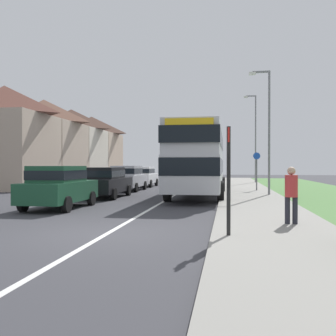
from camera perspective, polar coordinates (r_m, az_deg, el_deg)
The scene contains 14 objects.
ground_plane at distance 9.79m, azimuth -9.15°, elevation -9.69°, with size 120.00×120.00×0.00m, color #38383D.
lane_marking_centre at distance 17.50m, azimuth -1.01°, elevation -5.19°, with size 0.14×60.00×0.01m, color silver.
pavement_near_side at distance 15.30m, azimuth 13.43°, elevation -5.80°, with size 3.20×68.00×0.12m, color gray.
double_decker_bus at distance 20.76m, azimuth 4.53°, elevation 1.60°, with size 2.80×10.31×3.70m.
parked_car_dark_green at distance 15.76m, azimuth -15.88°, elevation -2.48°, with size 1.90×4.12×1.69m.
parked_car_black at distance 20.55m, azimuth -9.41°, elevation -1.90°, with size 2.00×4.52×1.60m.
parked_car_silver at distance 25.74m, azimuth -6.05°, elevation -1.35°, with size 1.94×4.25×1.67m.
parked_car_white at distance 30.61m, azimuth -3.86°, elevation -1.15°, with size 2.01×4.06×1.58m.
pedestrian_at_stop at distance 10.98m, azimuth 17.83°, elevation -3.47°, with size 0.34×0.34×1.67m.
bus_stop_sign at distance 8.86m, azimuth 8.98°, elevation -0.73°, with size 0.09×0.52×2.60m.
cycle_route_sign at distance 24.97m, azimuth 13.03°, elevation -0.25°, with size 0.44×0.08×2.52m.
street_lamp_mid at distance 21.65m, azimuth 14.49°, elevation 6.37°, with size 1.14×0.20×6.84m.
street_lamp_far at distance 36.76m, azimuth 12.72°, elevation 5.02°, with size 1.14×0.20×8.21m.
house_terrace_far_side at distance 37.64m, azimuth -15.94°, elevation 3.43°, with size 6.02×23.53×7.40m.
Camera 1 is at (2.97, -9.16, 1.72)m, focal length 41.07 mm.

